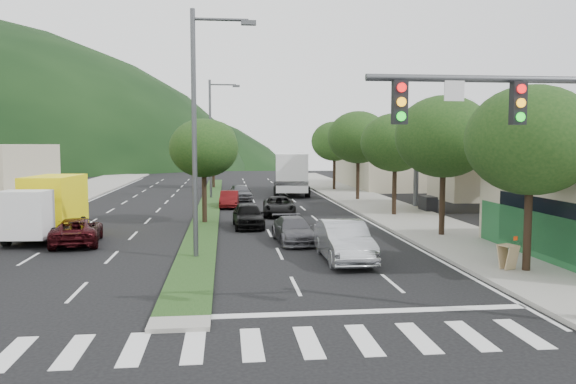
{
  "coord_description": "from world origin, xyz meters",
  "views": [
    {
      "loc": [
        1.22,
        -14.86,
        4.73
      ],
      "look_at": [
        4.21,
        11.83,
        2.38
      ],
      "focal_mm": 35.0,
      "sensor_mm": 36.0,
      "label": 1
    }
  ],
  "objects": [
    {
      "name": "tree_med_near",
      "position": [
        0.0,
        18.0,
        4.43
      ],
      "size": [
        4.0,
        4.0,
        6.02
      ],
      "color": "black",
      "rests_on": "median"
    },
    {
      "name": "tree_r_e",
      "position": [
        12.0,
        40.0,
        4.89
      ],
      "size": [
        4.6,
        4.6,
        6.71
      ],
      "color": "black",
      "rests_on": "sidewalk_right"
    },
    {
      "name": "car_queue_a",
      "position": [
        2.47,
        16.36,
        0.69
      ],
      "size": [
        1.78,
        4.13,
        1.39
      ],
      "primitive_type": "imported",
      "rotation": [
        0.0,
        0.0,
        0.04
      ],
      "color": "black",
      "rests_on": "ground"
    },
    {
      "name": "crosswalk",
      "position": [
        0.0,
        -2.0,
        0.01
      ],
      "size": [
        19.0,
        2.2,
        0.01
      ],
      "primitive_type": "cube",
      "color": "silver",
      "rests_on": "ground"
    },
    {
      "name": "median",
      "position": [
        0.0,
        28.0,
        0.06
      ],
      "size": [
        1.6,
        56.0,
        0.12
      ],
      "primitive_type": "cube",
      "color": "#193513",
      "rests_on": "ground"
    },
    {
      "name": "bldg_right_far",
      "position": [
        19.5,
        44.0,
        2.6
      ],
      "size": [
        10.0,
        16.0,
        5.2
      ],
      "primitive_type": "cube",
      "color": "#B8B192",
      "rests_on": "ground"
    },
    {
      "name": "tree_r_b",
      "position": [
        12.0,
        12.0,
        5.04
      ],
      "size": [
        4.8,
        4.8,
        6.94
      ],
      "color": "black",
      "rests_on": "sidewalk_right"
    },
    {
      "name": "tree_med_far",
      "position": [
        0.0,
        44.0,
        5.01
      ],
      "size": [
        4.8,
        4.8,
        6.94
      ],
      "color": "black",
      "rests_on": "median"
    },
    {
      "name": "sidewalk_right",
      "position": [
        12.5,
        25.0,
        0.07
      ],
      "size": [
        5.0,
        90.0,
        0.15
      ],
      "primitive_type": "cube",
      "color": "gray",
      "rests_on": "ground"
    },
    {
      "name": "car_queue_c",
      "position": [
        1.5,
        26.36,
        0.61
      ],
      "size": [
        1.5,
        3.77,
        1.22
      ],
      "primitive_type": "imported",
      "rotation": [
        0.0,
        0.0,
        -0.06
      ],
      "color": "#4E0D0E",
      "rests_on": "ground"
    },
    {
      "name": "suv_maroon",
      "position": [
        -5.7,
        12.04,
        0.62
      ],
      "size": [
        2.67,
        4.73,
        1.25
      ],
      "primitive_type": "imported",
      "rotation": [
        0.0,
        0.0,
        3.28
      ],
      "color": "black",
      "rests_on": "ground"
    },
    {
      "name": "car_queue_d",
      "position": [
        4.69,
        21.36,
        0.62
      ],
      "size": [
        2.32,
        4.56,
        1.23
      ],
      "primitive_type": "imported",
      "rotation": [
        0.0,
        0.0,
        -0.06
      ],
      "color": "black",
      "rests_on": "ground"
    },
    {
      "name": "streetlight_mid",
      "position": [
        0.21,
        33.0,
        5.58
      ],
      "size": [
        2.6,
        0.25,
        10.0
      ],
      "color": "#47494C",
      "rests_on": "ground"
    },
    {
      "name": "tree_r_c",
      "position": [
        12.0,
        20.0,
        4.75
      ],
      "size": [
        4.4,
        4.4,
        6.48
      ],
      "color": "black",
      "rests_on": "sidewalk_right"
    },
    {
      "name": "gas_canopy",
      "position": [
        19.0,
        22.0,
        4.65
      ],
      "size": [
        12.2,
        8.2,
        5.25
      ],
      "color": "silver",
      "rests_on": "ground"
    },
    {
      "name": "car_queue_e",
      "position": [
        2.45,
        31.36,
        0.67
      ],
      "size": [
        2.09,
        4.1,
        1.34
      ],
      "primitive_type": "imported",
      "rotation": [
        0.0,
        0.0,
        0.13
      ],
      "color": "#54555A",
      "rests_on": "ground"
    },
    {
      "name": "tree_r_a",
      "position": [
        12.0,
        4.0,
        4.82
      ],
      "size": [
        4.6,
        4.6,
        6.63
      ],
      "color": "black",
      "rests_on": "sidewalk_right"
    },
    {
      "name": "a_frame_sign",
      "position": [
        11.39,
        4.18,
        0.69
      ],
      "size": [
        0.74,
        0.78,
        1.23
      ],
      "rotation": [
        0.0,
        0.0,
        0.38
      ],
      "color": "tan",
      "rests_on": "sidewalk_right"
    },
    {
      "name": "box_truck",
      "position": [
        -7.56,
        14.15,
        1.45
      ],
      "size": [
        2.81,
        6.35,
        3.06
      ],
      "rotation": [
        0.0,
        0.0,
        3.06
      ],
      "color": "silver",
      "rests_on": "ground"
    },
    {
      "name": "streetlight_near",
      "position": [
        0.21,
        8.0,
        5.58
      ],
      "size": [
        2.6,
        0.25,
        10.0
      ],
      "color": "#47494C",
      "rests_on": "ground"
    },
    {
      "name": "traffic_signal",
      "position": [
        9.03,
        -1.54,
        4.65
      ],
      "size": [
        6.12,
        0.4,
        7.0
      ],
      "color": "#47494C",
      "rests_on": "ground"
    },
    {
      "name": "car_queue_b",
      "position": [
        4.42,
        11.36,
        0.6
      ],
      "size": [
        1.97,
        4.24,
        1.2
      ],
      "primitive_type": "imported",
      "rotation": [
        0.0,
        0.0,
        0.07
      ],
      "color": "#454549",
      "rests_on": "ground"
    },
    {
      "name": "motorhome",
      "position": [
        7.33,
        36.99,
        2.02
      ],
      "size": [
        3.97,
        10.1,
        3.78
      ],
      "rotation": [
        0.0,
        0.0,
        -0.1
      ],
      "color": "white",
      "rests_on": "ground"
    },
    {
      "name": "tree_r_d",
      "position": [
        12.0,
        30.0,
        5.18
      ],
      "size": [
        5.0,
        5.0,
        7.17
      ],
      "color": "black",
      "rests_on": "sidewalk_right"
    },
    {
      "name": "ground",
      "position": [
        0.0,
        0.0,
        0.0
      ],
      "size": [
        160.0,
        160.0,
        0.0
      ],
      "primitive_type": "plane",
      "color": "black",
      "rests_on": "ground"
    },
    {
      "name": "sedan_silver",
      "position": [
        5.94,
        6.99,
        0.8
      ],
      "size": [
        1.73,
        4.87,
        1.6
      ],
      "primitive_type": "imported",
      "rotation": [
        0.0,
        0.0,
        0.01
      ],
      "color": "#AFB2B7",
      "rests_on": "ground"
    },
    {
      "name": "sidewalk_left",
      "position": [
        -13.0,
        25.0,
        0.07
      ],
      "size": [
        6.0,
        90.0,
        0.15
      ],
      "primitive_type": "cube",
      "color": "gray",
      "rests_on": "ground"
    }
  ]
}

